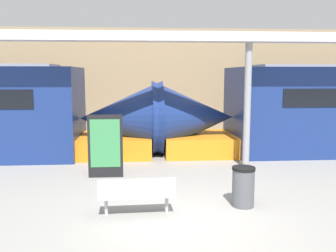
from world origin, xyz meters
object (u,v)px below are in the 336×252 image
object	(u,v)px
trash_bin	(243,187)
poster_board	(105,146)
bench_near	(137,193)
support_column_near	(247,106)

from	to	relation	value
trash_bin	poster_board	world-z (taller)	poster_board
bench_near	support_column_near	xyz separation A→B (m)	(3.34, 3.79, 1.43)
support_column_near	poster_board	bearing A→B (deg)	-168.56
poster_board	support_column_near	world-z (taller)	support_column_near
bench_near	trash_bin	bearing A→B (deg)	6.92
trash_bin	support_column_near	xyz separation A→B (m)	(1.04, 3.41, 1.46)
poster_board	support_column_near	bearing A→B (deg)	11.44
bench_near	poster_board	bearing A→B (deg)	104.27
bench_near	poster_board	size ratio (longest dim) A/B	0.89
trash_bin	support_column_near	world-z (taller)	support_column_near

